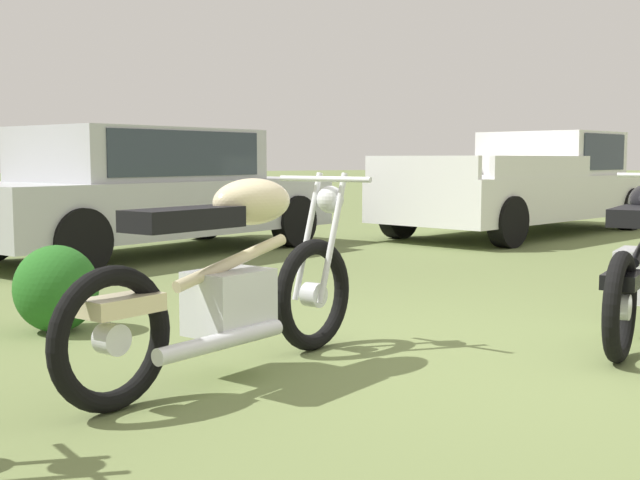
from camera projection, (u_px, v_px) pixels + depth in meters
ground_plane at (473, 358)px, 4.47m from camera, size 120.00×120.00×0.00m
motorcycle_cream at (230, 279)px, 4.06m from camera, size 1.96×1.02×1.02m
car_silver at (147, 185)px, 9.21m from camera, size 4.87×3.23×1.43m
pickup_truck_white at (530, 182)px, 11.93m from camera, size 5.19×2.99×1.49m
shrub_low at (56, 289)px, 5.13m from camera, size 0.53×0.54×0.55m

